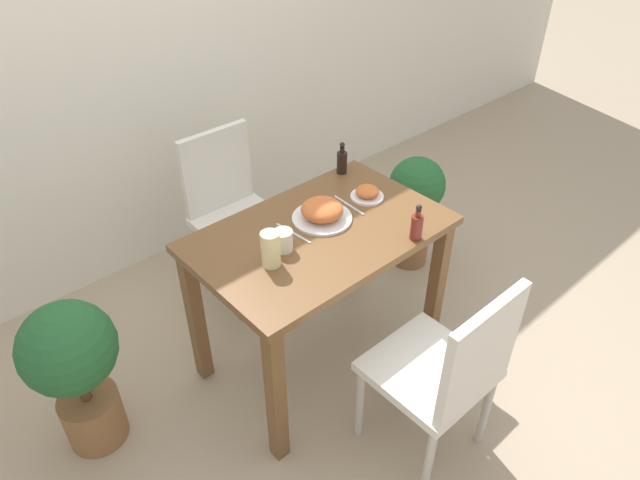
% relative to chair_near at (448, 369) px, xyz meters
% --- Properties ---
extents(ground_plane, '(16.00, 16.00, 0.00)m').
position_rel_chair_near_xyz_m(ground_plane, '(-0.01, 0.69, -0.50)').
color(ground_plane, tan).
extents(wall_back, '(8.00, 0.05, 2.60)m').
position_rel_chair_near_xyz_m(wall_back, '(-0.01, 1.99, 0.80)').
color(wall_back, silver).
rests_on(wall_back, ground_plane).
extents(dining_table, '(1.05, 0.67, 0.76)m').
position_rel_chair_near_xyz_m(dining_table, '(-0.01, 0.69, 0.13)').
color(dining_table, brown).
rests_on(dining_table, ground_plane).
extents(chair_near, '(0.42, 0.42, 0.89)m').
position_rel_chair_near_xyz_m(chair_near, '(0.00, 0.00, 0.00)').
color(chair_near, silver).
rests_on(chair_near, ground_plane).
extents(chair_far, '(0.42, 0.42, 0.89)m').
position_rel_chair_near_xyz_m(chair_far, '(0.03, 1.43, 0.00)').
color(chair_far, silver).
rests_on(chair_far, ground_plane).
extents(food_plate, '(0.26, 0.26, 0.09)m').
position_rel_chair_near_xyz_m(food_plate, '(0.05, 0.75, 0.30)').
color(food_plate, white).
rests_on(food_plate, dining_table).
extents(side_plate, '(0.15, 0.15, 0.06)m').
position_rel_chair_near_xyz_m(side_plate, '(0.31, 0.74, 0.29)').
color(side_plate, white).
rests_on(side_plate, dining_table).
extents(drink_cup, '(0.08, 0.08, 0.09)m').
position_rel_chair_near_xyz_m(drink_cup, '(-0.21, 0.69, 0.31)').
color(drink_cup, silver).
rests_on(drink_cup, dining_table).
extents(juice_glass, '(0.07, 0.07, 0.14)m').
position_rel_chair_near_xyz_m(juice_glass, '(-0.30, 0.65, 0.33)').
color(juice_glass, beige).
rests_on(juice_glass, dining_table).
extents(sauce_bottle, '(0.05, 0.05, 0.16)m').
position_rel_chair_near_xyz_m(sauce_bottle, '(0.24, 0.40, 0.32)').
color(sauce_bottle, maroon).
rests_on(sauce_bottle, dining_table).
extents(condiment_bottle, '(0.05, 0.05, 0.16)m').
position_rel_chair_near_xyz_m(condiment_bottle, '(0.38, 0.98, 0.32)').
color(condiment_bottle, black).
rests_on(condiment_bottle, dining_table).
extents(fork_utensil, '(0.03, 0.20, 0.00)m').
position_rel_chair_near_xyz_m(fork_utensil, '(-0.11, 0.75, 0.26)').
color(fork_utensil, silver).
rests_on(fork_utensil, dining_table).
extents(spoon_utensil, '(0.02, 0.19, 0.00)m').
position_rel_chair_near_xyz_m(spoon_utensil, '(0.21, 0.75, 0.26)').
color(spoon_utensil, silver).
rests_on(spoon_utensil, dining_table).
extents(potted_plant_left, '(0.37, 0.37, 0.72)m').
position_rel_chair_near_xyz_m(potted_plant_left, '(-1.01, 0.99, -0.06)').
color(potted_plant_left, brown).
rests_on(potted_plant_left, ground_plane).
extents(potted_plant_right, '(0.31, 0.31, 0.67)m').
position_rel_chair_near_xyz_m(potted_plant_right, '(0.89, 0.91, -0.09)').
color(potted_plant_right, brown).
rests_on(potted_plant_right, ground_plane).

